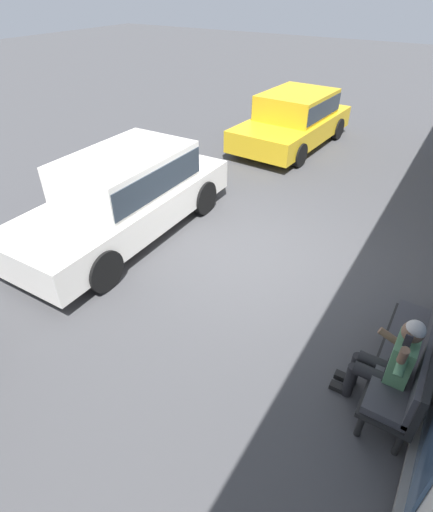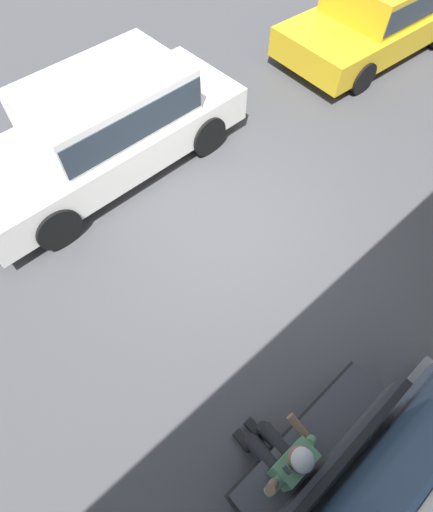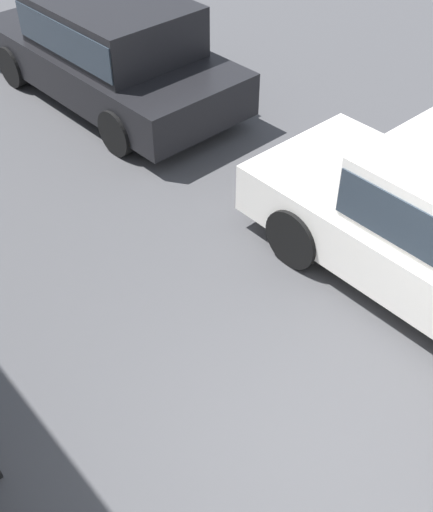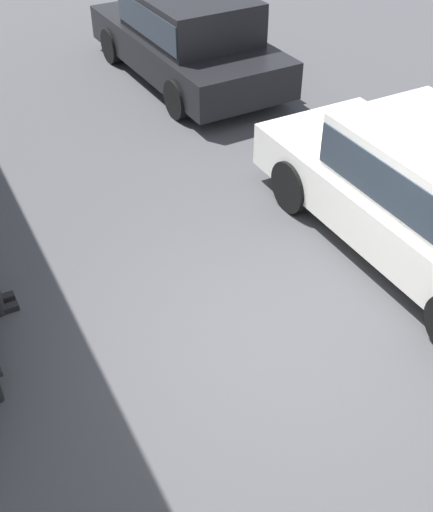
# 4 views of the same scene
# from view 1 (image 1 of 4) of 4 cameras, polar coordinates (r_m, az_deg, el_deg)

# --- Properties ---
(ground_plane) EXTENTS (60.00, 60.00, 0.00)m
(ground_plane) POSITION_cam_1_polar(r_m,az_deg,el_deg) (7.08, 4.36, 0.10)
(ground_plane) COLOR #424244
(bench) EXTENTS (1.96, 0.55, 0.98)m
(bench) POSITION_cam_1_polar(r_m,az_deg,el_deg) (5.14, 26.46, -12.63)
(bench) COLOR black
(bench) RESTS_ON ground_plane
(person_on_phone) EXTENTS (0.73, 0.74, 1.31)m
(person_on_phone) POSITION_cam_1_polar(r_m,az_deg,el_deg) (4.78, 23.55, -13.60)
(person_on_phone) COLOR black
(person_on_phone) RESTS_ON ground_plane
(parked_car_near) EXTENTS (4.28, 2.12, 1.44)m
(parked_car_near) POSITION_cam_1_polar(r_m,az_deg,el_deg) (12.07, 11.04, 18.86)
(parked_car_near) COLOR gold
(parked_car_near) RESTS_ON ground_plane
(parked_car_mid) EXTENTS (4.65, 1.91, 1.52)m
(parked_car_mid) POSITION_cam_1_polar(r_m,az_deg,el_deg) (7.53, -12.91, 8.95)
(parked_car_mid) COLOR white
(parked_car_mid) RESTS_ON ground_plane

